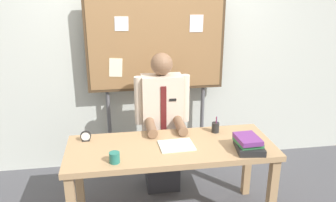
{
  "coord_description": "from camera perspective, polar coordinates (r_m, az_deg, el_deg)",
  "views": [
    {
      "loc": [
        -0.44,
        -2.63,
        2.08
      ],
      "look_at": [
        0.0,
        0.17,
        1.11
      ],
      "focal_mm": 36.43,
      "sensor_mm": 36.0,
      "label": 1
    }
  ],
  "objects": [
    {
      "name": "back_wall",
      "position": [
        3.91,
        -2.36,
        8.23
      ],
      "size": [
        6.4,
        0.08,
        2.7
      ],
      "primitive_type": "cube",
      "color": "silver",
      "rests_on": "ground_plane"
    },
    {
      "name": "pen_holder",
      "position": [
        3.24,
        7.94,
        -4.38
      ],
      "size": [
        0.07,
        0.07,
        0.16
      ],
      "color": "#262626",
      "rests_on": "desk"
    },
    {
      "name": "open_notebook",
      "position": [
        2.96,
        1.42,
        -7.44
      ],
      "size": [
        0.31,
        0.25,
        0.01
      ],
      "primitive_type": "cube",
      "rotation": [
        0.0,
        0.0,
        0.05
      ],
      "color": "silver",
      "rests_on": "desk"
    },
    {
      "name": "desk",
      "position": [
        3.02,
        0.5,
        -9.04
      ],
      "size": [
        1.79,
        0.69,
        0.76
      ],
      "color": "tan",
      "rests_on": "ground_plane"
    },
    {
      "name": "coffee_mug",
      "position": [
        2.72,
        -8.94,
        -9.32
      ],
      "size": [
        0.08,
        0.08,
        0.09
      ],
      "primitive_type": "cylinder",
      "color": "#267266",
      "rests_on": "desk"
    },
    {
      "name": "book_stack",
      "position": [
        2.95,
        13.32,
        -6.98
      ],
      "size": [
        0.25,
        0.3,
        0.12
      ],
      "color": "#262626",
      "rests_on": "desk"
    },
    {
      "name": "person",
      "position": [
        3.49,
        -0.98,
        -4.56
      ],
      "size": [
        0.55,
        0.56,
        1.46
      ],
      "color": "#2D2D33",
      "rests_on": "ground_plane"
    },
    {
      "name": "desk_clock",
      "position": [
        3.12,
        -13.61,
        -5.81
      ],
      "size": [
        0.09,
        0.04,
        0.09
      ],
      "color": "black",
      "rests_on": "desk"
    },
    {
      "name": "bulletin_board",
      "position": [
        3.69,
        -2.01,
        9.09
      ],
      "size": [
        1.49,
        0.09,
        1.98
      ],
      "color": "#4C3823",
      "rests_on": "ground_plane"
    }
  ]
}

